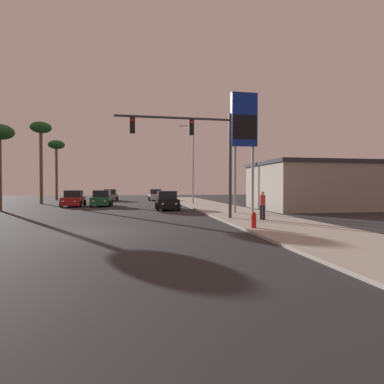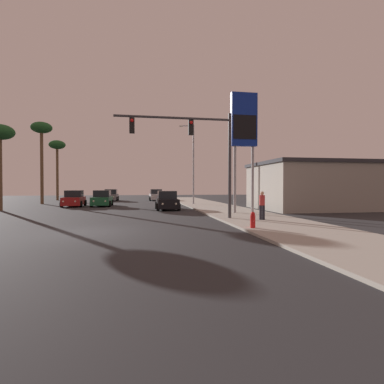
% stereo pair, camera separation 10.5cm
% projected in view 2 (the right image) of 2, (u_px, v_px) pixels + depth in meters
% --- Properties ---
extents(ground_plane, '(120.00, 120.00, 0.00)m').
position_uv_depth(ground_plane, '(90.00, 232.00, 13.60)').
color(ground_plane, '#28282B').
extents(sidewalk_right, '(5.00, 60.00, 0.12)m').
position_uv_depth(sidewalk_right, '(228.00, 211.00, 25.07)').
color(sidewalk_right, '#9E998E').
rests_on(sidewalk_right, ground).
extents(building_gas_station, '(10.30, 8.30, 4.30)m').
position_uv_depth(building_gas_station, '(313.00, 186.00, 27.55)').
color(building_gas_station, gray).
rests_on(building_gas_station, ground).
extents(car_black, '(2.04, 4.32, 1.68)m').
position_uv_depth(car_black, '(167.00, 201.00, 27.02)').
color(car_black, black).
rests_on(car_black, ground).
extents(car_silver, '(2.04, 4.34, 1.68)m').
position_uv_depth(car_silver, '(156.00, 195.00, 44.74)').
color(car_silver, '#B7B7BC').
rests_on(car_silver, ground).
extents(car_grey, '(2.04, 4.32, 1.68)m').
position_uv_depth(car_grey, '(111.00, 196.00, 43.62)').
color(car_grey, slate).
rests_on(car_grey, ground).
extents(car_green, '(2.04, 4.32, 1.68)m').
position_uv_depth(car_green, '(102.00, 199.00, 31.70)').
color(car_green, '#195933').
rests_on(car_green, ground).
extents(car_red, '(2.04, 4.34, 1.68)m').
position_uv_depth(car_red, '(74.00, 199.00, 31.21)').
color(car_red, maroon).
rests_on(car_red, ground).
extents(traffic_light_mast, '(7.14, 0.36, 6.50)m').
position_uv_depth(traffic_light_mast, '(198.00, 143.00, 18.28)').
color(traffic_light_mast, '#38383D').
rests_on(traffic_light_mast, sidewalk_right).
extents(street_lamp, '(1.74, 0.24, 9.00)m').
position_uv_depth(street_lamp, '(192.00, 160.00, 34.09)').
color(street_lamp, '#99999E').
rests_on(street_lamp, sidewalk_right).
extents(gas_station_sign, '(2.00, 0.42, 9.00)m').
position_uv_depth(gas_station_sign, '(244.00, 126.00, 22.49)').
color(gas_station_sign, '#99999E').
rests_on(gas_station_sign, sidewalk_right).
extents(fire_hydrant, '(0.24, 0.34, 0.76)m').
position_uv_depth(fire_hydrant, '(253.00, 220.00, 14.15)').
color(fire_hydrant, red).
rests_on(fire_hydrant, sidewalk_right).
extents(pedestrian_on_sidewalk, '(0.34, 0.32, 1.67)m').
position_uv_depth(pedestrian_on_sidewalk, '(262.00, 204.00, 17.66)').
color(pedestrian_on_sidewalk, '#23232D').
rests_on(pedestrian_on_sidewalk, sidewalk_right).
extents(palm_tree_mid, '(2.40, 2.40, 9.75)m').
position_uv_depth(palm_tree_mid, '(42.00, 133.00, 35.51)').
color(palm_tree_mid, brown).
rests_on(palm_tree_mid, ground).
extents(palm_tree_far, '(2.40, 2.40, 9.07)m').
position_uv_depth(palm_tree_far, '(57.00, 148.00, 45.23)').
color(palm_tree_far, brown).
rests_on(palm_tree_far, ground).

